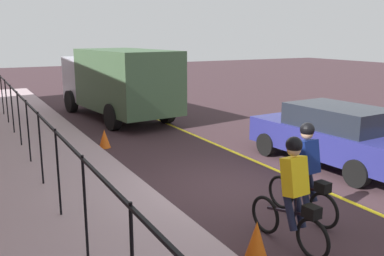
{
  "coord_description": "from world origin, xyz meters",
  "views": [
    {
      "loc": [
        -7.38,
        5.11,
        3.35
      ],
      "look_at": [
        1.96,
        0.07,
        1.0
      ],
      "focal_mm": 39.62,
      "sensor_mm": 36.0,
      "label": 1
    }
  ],
  "objects_px": {
    "cyclist_lead": "(306,172)",
    "cyclist_follow": "(293,194)",
    "box_truck_background": "(118,80)",
    "traffic_cone_far": "(256,240)",
    "patrol_sedan": "(333,134)",
    "traffic_cone_near": "(104,139)"
  },
  "relations": [
    {
      "from": "cyclist_lead",
      "to": "traffic_cone_far",
      "type": "relative_size",
      "value": 2.99
    },
    {
      "from": "traffic_cone_near",
      "to": "traffic_cone_far",
      "type": "relative_size",
      "value": 0.92
    },
    {
      "from": "patrol_sedan",
      "to": "cyclist_lead",
      "type": "bearing_deg",
      "value": 122.91
    },
    {
      "from": "cyclist_follow",
      "to": "traffic_cone_far",
      "type": "xyz_separation_m",
      "value": [
        -0.03,
        0.71,
        -0.61
      ]
    },
    {
      "from": "box_truck_background",
      "to": "traffic_cone_near",
      "type": "distance_m",
      "value": 4.74
    },
    {
      "from": "cyclist_lead",
      "to": "traffic_cone_near",
      "type": "distance_m",
      "value": 6.95
    },
    {
      "from": "patrol_sedan",
      "to": "traffic_cone_near",
      "type": "bearing_deg",
      "value": 42.88
    },
    {
      "from": "cyclist_follow",
      "to": "box_truck_background",
      "type": "distance_m",
      "value": 11.62
    },
    {
      "from": "cyclist_follow",
      "to": "box_truck_background",
      "type": "relative_size",
      "value": 0.26
    },
    {
      "from": "traffic_cone_near",
      "to": "traffic_cone_far",
      "type": "bearing_deg",
      "value": -179.24
    },
    {
      "from": "cyclist_lead",
      "to": "cyclist_follow",
      "type": "bearing_deg",
      "value": 122.64
    },
    {
      "from": "cyclist_lead",
      "to": "box_truck_background",
      "type": "bearing_deg",
      "value": -5.17
    },
    {
      "from": "cyclist_lead",
      "to": "box_truck_background",
      "type": "relative_size",
      "value": 0.26
    },
    {
      "from": "box_truck_background",
      "to": "traffic_cone_near",
      "type": "height_order",
      "value": "box_truck_background"
    },
    {
      "from": "cyclist_follow",
      "to": "traffic_cone_far",
      "type": "relative_size",
      "value": 2.99
    },
    {
      "from": "cyclist_lead",
      "to": "cyclist_follow",
      "type": "distance_m",
      "value": 1.17
    },
    {
      "from": "box_truck_background",
      "to": "traffic_cone_far",
      "type": "height_order",
      "value": "box_truck_background"
    },
    {
      "from": "cyclist_lead",
      "to": "patrol_sedan",
      "type": "distance_m",
      "value": 3.72
    },
    {
      "from": "box_truck_background",
      "to": "traffic_cone_far",
      "type": "relative_size",
      "value": 11.34
    },
    {
      "from": "cyclist_lead",
      "to": "traffic_cone_far",
      "type": "bearing_deg",
      "value": 109.83
    },
    {
      "from": "cyclist_lead",
      "to": "cyclist_follow",
      "type": "relative_size",
      "value": 1.0
    },
    {
      "from": "box_truck_background",
      "to": "traffic_cone_near",
      "type": "relative_size",
      "value": 12.34
    }
  ]
}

